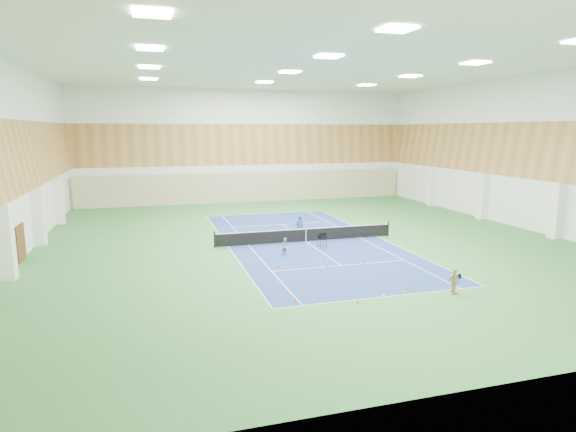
% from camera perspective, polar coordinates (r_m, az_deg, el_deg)
% --- Properties ---
extents(ground, '(40.00, 40.00, 0.00)m').
position_cam_1_polar(ground, '(33.86, 2.13, -3.04)').
color(ground, '#317335').
rests_on(ground, ground).
extents(room_shell, '(36.00, 40.00, 12.00)m').
position_cam_1_polar(room_shell, '(33.01, 2.20, 7.16)').
color(room_shell, white).
rests_on(room_shell, ground).
extents(wood_cladding, '(36.00, 40.00, 8.00)m').
position_cam_1_polar(wood_cladding, '(32.97, 2.22, 10.63)').
color(wood_cladding, '#B97C44').
rests_on(wood_cladding, room_shell).
extents(ceiling_light_grid, '(21.40, 25.40, 0.06)m').
position_cam_1_polar(ceiling_light_grid, '(33.23, 2.27, 17.40)').
color(ceiling_light_grid, white).
rests_on(ceiling_light_grid, room_shell).
extents(court_surface, '(10.97, 23.77, 0.01)m').
position_cam_1_polar(court_surface, '(33.86, 2.13, -3.03)').
color(court_surface, navy).
rests_on(court_surface, ground).
extents(tennis_balls_scatter, '(10.57, 22.77, 0.07)m').
position_cam_1_polar(tennis_balls_scatter, '(33.85, 2.13, -2.96)').
color(tennis_balls_scatter, '#CBED28').
rests_on(tennis_balls_scatter, ground).
extents(tennis_net, '(12.80, 0.10, 1.10)m').
position_cam_1_polar(tennis_net, '(33.74, 2.14, -2.13)').
color(tennis_net, black).
rests_on(tennis_net, ground).
extents(back_curtain, '(35.40, 0.16, 3.20)m').
position_cam_1_polar(back_curtain, '(52.43, -4.69, 3.42)').
color(back_curtain, '#C6B793').
rests_on(back_curtain, ground).
extents(door_left_b, '(0.08, 1.80, 2.20)m').
position_cam_1_polar(door_left_b, '(32.82, -29.10, -2.79)').
color(door_left_b, '#593319').
rests_on(door_left_b, ground).
extents(coach, '(0.72, 0.53, 1.80)m').
position_cam_1_polar(coach, '(34.13, 1.36, -1.38)').
color(coach, '#204797').
rests_on(coach, ground).
extents(child_court, '(0.67, 0.60, 1.13)m').
position_cam_1_polar(child_court, '(30.01, -0.30, -3.64)').
color(child_court, '#97979F').
rests_on(child_court, ground).
extents(child_apron, '(0.75, 0.40, 1.22)m').
position_cam_1_polar(child_apron, '(24.43, 19.08, -7.34)').
color(child_apron, tan).
rests_on(child_apron, ground).
extents(ball_cart, '(0.53, 0.53, 0.90)m').
position_cam_1_polar(ball_cart, '(32.21, 4.09, -2.92)').
color(ball_cart, black).
rests_on(ball_cart, ground).
extents(cone_svc_a, '(0.21, 0.21, 0.23)m').
position_cam_1_polar(cone_svc_a, '(27.42, -1.08, -5.95)').
color(cone_svc_a, '#EC580C').
rests_on(cone_svc_a, ground).
extents(cone_svc_b, '(0.21, 0.21, 0.23)m').
position_cam_1_polar(cone_svc_b, '(27.73, 4.69, -5.80)').
color(cone_svc_b, orange).
rests_on(cone_svc_b, ground).
extents(cone_svc_c, '(0.23, 0.23, 0.25)m').
position_cam_1_polar(cone_svc_c, '(28.31, 8.91, -5.54)').
color(cone_svc_c, '#E54A0C').
rests_on(cone_svc_c, ground).
extents(cone_svc_d, '(0.18, 0.18, 0.20)m').
position_cam_1_polar(cone_svc_d, '(28.95, 12.45, -5.36)').
color(cone_svc_d, '#E4510C').
rests_on(cone_svc_d, ground).
extents(cone_base_a, '(0.18, 0.18, 0.20)m').
position_cam_1_polar(cone_base_a, '(22.21, 0.93, -9.92)').
color(cone_base_a, '#DD3F0B').
rests_on(cone_base_a, ground).
extents(cone_base_b, '(0.17, 0.17, 0.19)m').
position_cam_1_polar(cone_base_b, '(22.25, 8.27, -10.00)').
color(cone_base_b, orange).
rests_on(cone_base_b, ground).
extents(cone_base_c, '(0.21, 0.21, 0.24)m').
position_cam_1_polar(cone_base_c, '(24.48, 13.98, -8.26)').
color(cone_base_c, '#D6520B').
rests_on(cone_base_c, ground).
extents(cone_base_d, '(0.23, 0.23, 0.25)m').
position_cam_1_polar(cone_base_d, '(24.90, 18.97, -8.18)').
color(cone_base_d, '#D54B0B').
rests_on(cone_base_d, ground).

